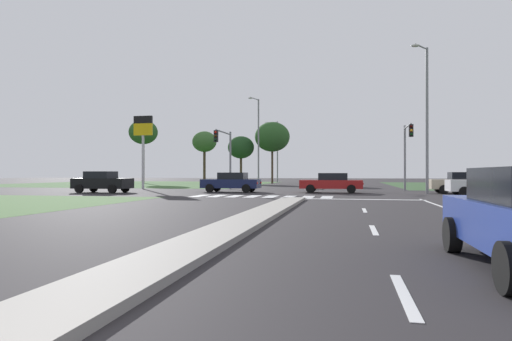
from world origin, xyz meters
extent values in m
plane|color=#282628|center=(0.00, 30.00, 0.00)|extent=(200.00, 200.00, 0.00)
cube|color=#385B2D|center=(-25.50, 54.50, 0.00)|extent=(35.00, 35.00, 0.01)
cube|color=gray|center=(0.00, 11.00, 0.07)|extent=(1.20, 22.00, 0.14)
cube|color=#ADA89E|center=(0.00, 55.00, 0.07)|extent=(1.20, 36.00, 0.14)
cube|color=silver|center=(3.50, 3.67, 0.01)|extent=(0.14, 2.00, 0.01)
cube|color=silver|center=(3.50, 9.67, 0.01)|extent=(0.14, 2.00, 0.01)
cube|color=silver|center=(3.50, 15.67, 0.01)|extent=(0.14, 2.00, 0.01)
cube|color=silver|center=(6.85, 12.00, 0.01)|extent=(0.14, 24.00, 0.01)
cube|color=silver|center=(3.80, 23.00, 0.01)|extent=(6.40, 0.50, 0.01)
cube|color=silver|center=(-6.40, 24.80, 0.01)|extent=(0.70, 2.80, 0.01)
cube|color=silver|center=(-5.25, 24.80, 0.01)|extent=(0.70, 2.80, 0.01)
cube|color=silver|center=(-4.10, 24.80, 0.01)|extent=(0.70, 2.80, 0.01)
cube|color=silver|center=(-2.95, 24.80, 0.01)|extent=(0.70, 2.80, 0.01)
cube|color=silver|center=(-1.80, 24.80, 0.01)|extent=(0.70, 2.80, 0.01)
cube|color=silver|center=(-0.65, 24.80, 0.01)|extent=(0.70, 2.80, 0.01)
cube|color=silver|center=(0.50, 24.80, 0.01)|extent=(0.70, 2.80, 0.01)
cube|color=silver|center=(1.65, 24.80, 0.01)|extent=(0.70, 2.80, 0.01)
cube|color=#BCAD8E|center=(10.98, 31.78, 0.67)|extent=(4.56, 1.74, 0.70)
cube|color=black|center=(11.13, 31.78, 1.28)|extent=(2.10, 1.53, 0.52)
cube|color=red|center=(13.28, 31.12, 0.74)|extent=(0.04, 0.20, 0.14)
cube|color=red|center=(13.28, 32.44, 0.74)|extent=(0.04, 0.20, 0.14)
cylinder|color=black|center=(9.52, 30.91, 0.32)|extent=(0.64, 0.22, 0.64)
cylinder|color=black|center=(9.52, 32.65, 0.32)|extent=(0.64, 0.22, 0.64)
cylinder|color=black|center=(12.43, 30.91, 0.32)|extent=(0.64, 0.22, 0.64)
cylinder|color=black|center=(12.43, 32.65, 0.32)|extent=(0.64, 0.22, 0.64)
cube|color=#161E47|center=(-5.96, 30.74, 0.66)|extent=(4.43, 1.85, 0.67)
cube|color=black|center=(-5.81, 30.74, 1.25)|extent=(2.04, 1.63, 0.52)
cube|color=red|center=(-3.72, 30.04, 0.72)|extent=(0.04, 0.20, 0.14)
cube|color=red|center=(-3.72, 31.45, 0.72)|extent=(0.04, 0.20, 0.14)
cylinder|color=black|center=(-7.38, 29.82, 0.32)|extent=(0.64, 0.22, 0.64)
cylinder|color=black|center=(-7.38, 31.67, 0.32)|extent=(0.64, 0.22, 0.64)
cylinder|color=black|center=(-4.54, 29.82, 0.32)|extent=(0.64, 0.22, 0.64)
cylinder|color=black|center=(-4.54, 31.67, 0.32)|extent=(0.64, 0.22, 0.64)
cube|color=black|center=(-15.10, 27.76, 0.70)|extent=(4.18, 1.87, 0.76)
cube|color=black|center=(-15.25, 27.76, 1.34)|extent=(1.92, 1.64, 0.52)
cube|color=red|center=(-17.21, 28.47, 0.77)|extent=(0.04, 0.20, 0.14)
cube|color=red|center=(-17.21, 27.05, 0.77)|extent=(0.04, 0.20, 0.14)
cylinder|color=black|center=(-13.76, 28.69, 0.32)|extent=(0.64, 0.22, 0.64)
cylinder|color=black|center=(-13.76, 26.82, 0.32)|extent=(0.64, 0.22, 0.64)
cylinder|color=black|center=(-16.43, 28.69, 0.32)|extent=(0.64, 0.22, 0.64)
cylinder|color=black|center=(-16.43, 26.82, 0.32)|extent=(0.64, 0.22, 0.64)
cube|color=#A31919|center=(1.66, 31.18, 0.63)|extent=(4.59, 1.79, 0.63)
cube|color=black|center=(1.81, 31.18, 1.21)|extent=(2.11, 1.58, 0.52)
cube|color=red|center=(3.98, 30.50, 0.70)|extent=(0.04, 0.20, 0.14)
cube|color=red|center=(3.98, 31.86, 0.70)|extent=(0.04, 0.20, 0.14)
cylinder|color=black|center=(0.20, 30.29, 0.32)|extent=(0.64, 0.22, 0.64)
cylinder|color=black|center=(0.20, 32.08, 0.32)|extent=(0.64, 0.22, 0.64)
cylinder|color=black|center=(3.13, 30.29, 0.32)|extent=(0.64, 0.22, 0.64)
cylinder|color=black|center=(3.13, 32.08, 0.32)|extent=(0.64, 0.22, 0.64)
cube|color=silver|center=(11.22, 27.70, 0.68)|extent=(4.31, 1.73, 0.72)
cube|color=black|center=(11.37, 27.70, 1.30)|extent=(1.98, 1.52, 0.52)
cylinder|color=black|center=(9.85, 26.83, 0.32)|extent=(0.64, 0.22, 0.64)
cylinder|color=black|center=(9.85, 28.56, 0.32)|extent=(0.64, 0.22, 0.64)
cylinder|color=black|center=(12.60, 28.56, 0.32)|extent=(0.64, 0.22, 0.64)
cylinder|color=black|center=(4.72, 6.78, 0.32)|extent=(0.22, 0.64, 0.64)
cylinder|color=black|center=(4.72, 3.90, 0.32)|extent=(0.22, 0.64, 0.64)
cylinder|color=gray|center=(7.60, 36.60, 2.74)|extent=(0.18, 0.18, 5.48)
cylinder|color=gray|center=(7.60, 34.78, 5.23)|extent=(0.12, 3.63, 0.12)
cube|color=black|center=(7.60, 32.97, 4.70)|extent=(0.32, 0.26, 0.95)
sphere|color=#360503|center=(7.60, 32.81, 5.00)|extent=(0.20, 0.20, 0.20)
sphere|color=orange|center=(7.60, 32.81, 4.70)|extent=(0.20, 0.20, 0.20)
sphere|color=black|center=(7.60, 32.81, 4.40)|extent=(0.20, 0.20, 0.20)
cylinder|color=gray|center=(-7.60, 36.60, 2.62)|extent=(0.18, 0.18, 5.25)
cylinder|color=gray|center=(-7.60, 34.38, 5.00)|extent=(0.12, 4.44, 0.12)
cube|color=black|center=(-7.60, 32.16, 4.47)|extent=(0.32, 0.26, 0.95)
sphere|color=red|center=(-7.60, 32.00, 4.77)|extent=(0.20, 0.20, 0.20)
sphere|color=#3A2405|center=(-7.60, 32.00, 4.47)|extent=(0.20, 0.20, 0.20)
sphere|color=black|center=(-7.60, 32.00, 4.17)|extent=(0.20, 0.20, 0.20)
cylinder|color=gray|center=(8.31, 30.39, 5.12)|extent=(0.20, 0.20, 10.24)
cylinder|color=gray|center=(7.83, 29.69, 10.14)|extent=(1.04, 1.47, 0.10)
ellipsoid|color=#B2B2A8|center=(7.35, 28.98, 10.04)|extent=(0.56, 0.28, 0.20)
cylinder|color=gray|center=(-8.31, 52.93, 5.50)|extent=(0.20, 0.20, 10.99)
cylinder|color=gray|center=(-8.60, 51.85, 10.89)|extent=(0.67, 2.20, 0.10)
ellipsoid|color=#B2B2A8|center=(-8.88, 50.76, 10.79)|extent=(0.56, 0.28, 0.20)
cylinder|color=gray|center=(-8.31, 68.46, 4.97)|extent=(0.20, 0.20, 9.94)
cylinder|color=gray|center=(-9.24, 68.45, 9.84)|extent=(1.86, 0.12, 0.10)
ellipsoid|color=#B2B2A8|center=(-10.17, 68.44, 9.74)|extent=(0.56, 0.28, 0.20)
cylinder|color=silver|center=(-15.64, 35.42, 2.48)|extent=(0.24, 0.24, 4.97)
cube|color=gold|center=(-15.64, 35.42, 5.52)|extent=(1.80, 0.24, 1.10)
cube|color=black|center=(-15.64, 35.42, 6.42)|extent=(1.80, 0.24, 0.70)
cylinder|color=#423323|center=(-26.81, 57.95, 3.22)|extent=(0.38, 0.38, 6.43)
ellipsoid|color=#285123|center=(-26.81, 57.95, 7.60)|extent=(4.24, 4.24, 3.60)
cylinder|color=#423323|center=(-18.23, 60.76, 2.62)|extent=(0.39, 0.39, 5.24)
ellipsoid|color=#38602D|center=(-18.23, 60.76, 6.25)|extent=(3.66, 3.66, 3.11)
cylinder|color=#423323|center=(-12.22, 59.39, 2.09)|extent=(0.34, 0.34, 4.18)
ellipsoid|color=#1E421E|center=(-12.22, 59.39, 5.23)|extent=(3.81, 3.81, 3.23)
cylinder|color=#423323|center=(-7.61, 59.33, 2.65)|extent=(0.29, 0.29, 5.30)
ellipsoid|color=#285123|center=(-7.61, 59.33, 6.67)|extent=(4.98, 4.98, 4.23)
camera|label=1|loc=(2.84, -1.74, 1.44)|focal=30.53mm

